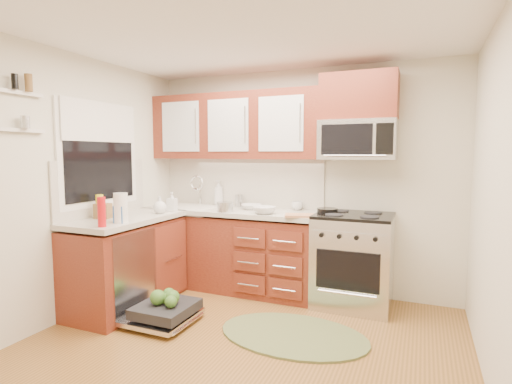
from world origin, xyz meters
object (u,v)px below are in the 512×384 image
at_px(microwave, 358,140).
at_px(skillet, 327,210).
at_px(range, 353,260).
at_px(dishwasher, 162,313).
at_px(rug, 293,335).
at_px(paper_towel_roll, 121,208).
at_px(upper_cabinets, 235,126).
at_px(bowl_b, 264,210).
at_px(sink, 190,217).
at_px(stock_pot, 225,207).
at_px(cutting_board, 301,215).
at_px(cup, 297,206).
at_px(bowl_a, 252,207).

distance_m(microwave, skillet, 0.79).
relative_size(range, microwave, 1.25).
bearing_deg(dishwasher, rug, 10.28).
height_order(microwave, paper_towel_roll, microwave).
bearing_deg(microwave, upper_cabinets, 178.98).
bearing_deg(upper_cabinets, rug, -45.03).
bearing_deg(rug, microwave, 71.43).
xyz_separation_m(microwave, dishwasher, (-1.54, -1.25, -1.60)).
distance_m(microwave, paper_towel_roll, 2.42).
xyz_separation_m(skillet, bowl_b, (-0.63, -0.21, -0.01)).
bearing_deg(sink, stock_pot, -19.30).
bearing_deg(dishwasher, sink, 109.20).
xyz_separation_m(cutting_board, paper_towel_roll, (-1.43, -0.98, 0.13)).
bearing_deg(cup, paper_towel_roll, -131.84).
xyz_separation_m(rug, bowl_b, (-0.56, 0.73, 0.95)).
height_order(microwave, rug, microwave).
bearing_deg(cup, bowl_a, -164.69).
distance_m(upper_cabinets, cup, 1.17).
relative_size(rug, paper_towel_roll, 4.70).
bearing_deg(cutting_board, dishwasher, -138.50).
relative_size(dishwasher, bowl_b, 2.87).
distance_m(upper_cabinets, bowl_a, 0.95).
bearing_deg(upper_cabinets, microwave, -1.02).
bearing_deg(upper_cabinets, cup, 5.79).
bearing_deg(skillet, bowl_b, -161.76).
bearing_deg(upper_cabinets, sink, -163.55).
bearing_deg(sink, rug, -29.73).
relative_size(upper_cabinets, bowl_a, 8.76).
height_order(stock_pot, paper_towel_roll, paper_towel_roll).
height_order(upper_cabinets, cutting_board, upper_cabinets).
bearing_deg(microwave, bowl_b, -161.68).
xyz_separation_m(upper_cabinets, rug, (1.06, -1.06, -1.86)).
distance_m(skillet, stock_pot, 1.10).
bearing_deg(rug, sink, 150.27).
bearing_deg(microwave, stock_pot, -166.35).
xyz_separation_m(upper_cabinets, stock_pot, (0.05, -0.35, -0.90)).
distance_m(rug, bowl_a, 1.60).
height_order(upper_cabinets, stock_pot, upper_cabinets).
distance_m(sink, bowl_b, 1.05).
relative_size(sink, cup, 5.01).
distance_m(upper_cabinets, stock_pot, 0.96).
height_order(microwave, cup, microwave).
bearing_deg(rug, range, 69.19).
distance_m(rug, stock_pot, 1.57).
bearing_deg(rug, upper_cabinets, 134.97).
distance_m(range, cutting_board, 0.71).
bearing_deg(bowl_a, rug, -50.54).
bearing_deg(rug, dishwasher, -169.72).
bearing_deg(bowl_a, skillet, -3.63).
xyz_separation_m(upper_cabinets, paper_towel_roll, (-0.52, -1.34, -0.81)).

